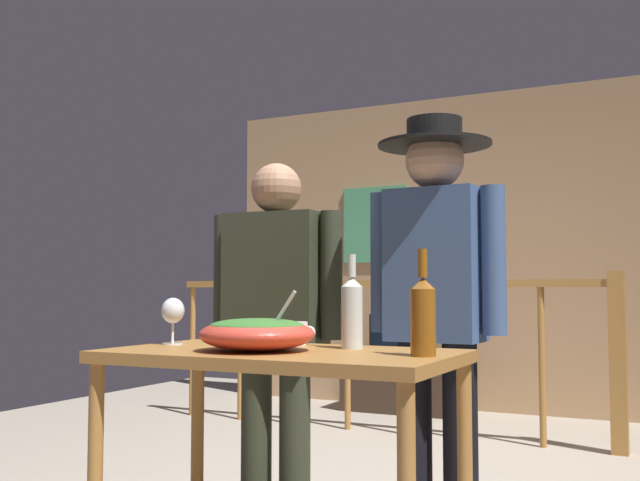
{
  "coord_description": "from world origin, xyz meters",
  "views": [
    {
      "loc": [
        1.17,
        -3.2,
        1.02
      ],
      "look_at": [
        -0.06,
        -0.74,
        1.19
      ],
      "focal_mm": 41.91,
      "sensor_mm": 36.0,
      "label": 1
    }
  ],
  "objects_px": {
    "wine_bottle_clear": "(352,311)",
    "mug_white": "(297,333)",
    "tv_console": "(399,385)",
    "wine_glass": "(173,312)",
    "serving_table": "(281,382)",
    "salad_bowl": "(257,332)",
    "flat_screen_tv": "(397,333)",
    "person_standing_left": "(276,313)",
    "stair_railing": "(440,336)",
    "wine_bottle_amber": "(423,314)",
    "framed_picture": "(375,225)",
    "person_standing_right": "(436,294)"
  },
  "relations": [
    {
      "from": "wine_glass",
      "to": "wine_bottle_amber",
      "type": "relative_size",
      "value": 0.52
    },
    {
      "from": "tv_console",
      "to": "wine_bottle_amber",
      "type": "distance_m",
      "value": 4.08
    },
    {
      "from": "salad_bowl",
      "to": "wine_glass",
      "type": "xyz_separation_m",
      "value": [
        -0.42,
        0.1,
        0.06
      ]
    },
    {
      "from": "salad_bowl",
      "to": "mug_white",
      "type": "height_order",
      "value": "salad_bowl"
    },
    {
      "from": "stair_railing",
      "to": "person_standing_left",
      "type": "relative_size",
      "value": 2.13
    },
    {
      "from": "mug_white",
      "to": "person_standing_left",
      "type": "height_order",
      "value": "person_standing_left"
    },
    {
      "from": "salad_bowl",
      "to": "wine_bottle_amber",
      "type": "height_order",
      "value": "wine_bottle_amber"
    },
    {
      "from": "wine_bottle_amber",
      "to": "person_standing_right",
      "type": "xyz_separation_m",
      "value": [
        -0.14,
        0.58,
        0.06
      ]
    },
    {
      "from": "tv_console",
      "to": "flat_screen_tv",
      "type": "relative_size",
      "value": 1.89
    },
    {
      "from": "framed_picture",
      "to": "wine_bottle_clear",
      "type": "xyz_separation_m",
      "value": [
        1.49,
        -3.86,
        -0.65
      ]
    },
    {
      "from": "framed_picture",
      "to": "stair_railing",
      "type": "distance_m",
      "value": 1.79
    },
    {
      "from": "person_standing_left",
      "to": "person_standing_right",
      "type": "relative_size",
      "value": 0.93
    },
    {
      "from": "stair_railing",
      "to": "mug_white",
      "type": "xyz_separation_m",
      "value": [
        0.27,
        -2.58,
        0.17
      ]
    },
    {
      "from": "stair_railing",
      "to": "person_standing_left",
      "type": "bearing_deg",
      "value": -90.4
    },
    {
      "from": "serving_table",
      "to": "wine_bottle_amber",
      "type": "height_order",
      "value": "wine_bottle_amber"
    },
    {
      "from": "tv_console",
      "to": "salad_bowl",
      "type": "bearing_deg",
      "value": -76.35
    },
    {
      "from": "person_standing_right",
      "to": "stair_railing",
      "type": "bearing_deg",
      "value": -70.18
    },
    {
      "from": "wine_bottle_clear",
      "to": "wine_bottle_amber",
      "type": "height_order",
      "value": "wine_bottle_amber"
    },
    {
      "from": "wine_bottle_clear",
      "to": "mug_white",
      "type": "bearing_deg",
      "value": 162.4
    },
    {
      "from": "stair_railing",
      "to": "salad_bowl",
      "type": "relative_size",
      "value": 8.69
    },
    {
      "from": "mug_white",
      "to": "person_standing_left",
      "type": "relative_size",
      "value": 0.07
    },
    {
      "from": "serving_table",
      "to": "wine_bottle_amber",
      "type": "xyz_separation_m",
      "value": [
        0.49,
        -0.0,
        0.23
      ]
    },
    {
      "from": "framed_picture",
      "to": "mug_white",
      "type": "distance_m",
      "value": 4.04
    },
    {
      "from": "tv_console",
      "to": "serving_table",
      "type": "xyz_separation_m",
      "value": [
        0.98,
        -3.73,
        0.49
      ]
    },
    {
      "from": "tv_console",
      "to": "wine_glass",
      "type": "xyz_separation_m",
      "value": [
        0.5,
        -3.69,
        0.72
      ]
    },
    {
      "from": "wine_bottle_amber",
      "to": "mug_white",
      "type": "bearing_deg",
      "value": 156.59
    },
    {
      "from": "mug_white",
      "to": "person_standing_left",
      "type": "distance_m",
      "value": 0.44
    },
    {
      "from": "stair_railing",
      "to": "mug_white",
      "type": "distance_m",
      "value": 2.6
    },
    {
      "from": "salad_bowl",
      "to": "wine_glass",
      "type": "relative_size",
      "value": 2.23
    },
    {
      "from": "flat_screen_tv",
      "to": "serving_table",
      "type": "relative_size",
      "value": 0.41
    },
    {
      "from": "serving_table",
      "to": "person_standing_right",
      "type": "bearing_deg",
      "value": 58.57
    },
    {
      "from": "serving_table",
      "to": "person_standing_right",
      "type": "relative_size",
      "value": 0.69
    },
    {
      "from": "stair_railing",
      "to": "wine_bottle_amber",
      "type": "distance_m",
      "value": 2.95
    },
    {
      "from": "person_standing_right",
      "to": "wine_bottle_clear",
      "type": "bearing_deg",
      "value": 71.02
    },
    {
      "from": "mug_white",
      "to": "salad_bowl",
      "type": "bearing_deg",
      "value": -88.49
    },
    {
      "from": "salad_bowl",
      "to": "mug_white",
      "type": "bearing_deg",
      "value": 91.51
    },
    {
      "from": "wine_bottle_clear",
      "to": "mug_white",
      "type": "distance_m",
      "value": 0.28
    },
    {
      "from": "wine_glass",
      "to": "person_standing_left",
      "type": "distance_m",
      "value": 0.55
    },
    {
      "from": "person_standing_left",
      "to": "person_standing_right",
      "type": "bearing_deg",
      "value": 177.2
    },
    {
      "from": "flat_screen_tv",
      "to": "person_standing_left",
      "type": "xyz_separation_m",
      "value": [
        0.63,
        -3.12,
        0.26
      ]
    },
    {
      "from": "flat_screen_tv",
      "to": "serving_table",
      "type": "distance_m",
      "value": 3.83
    },
    {
      "from": "serving_table",
      "to": "wine_glass",
      "type": "xyz_separation_m",
      "value": [
        -0.48,
        0.04,
        0.22
      ]
    },
    {
      "from": "salad_bowl",
      "to": "tv_console",
      "type": "bearing_deg",
      "value": 103.65
    },
    {
      "from": "stair_railing",
      "to": "wine_glass",
      "type": "height_order",
      "value": "stair_railing"
    },
    {
      "from": "serving_table",
      "to": "wine_bottle_amber",
      "type": "bearing_deg",
      "value": -0.4
    },
    {
      "from": "serving_table",
      "to": "wine_bottle_clear",
      "type": "xyz_separation_m",
      "value": [
        0.19,
        0.16,
        0.23
      ]
    },
    {
      "from": "mug_white",
      "to": "person_standing_right",
      "type": "distance_m",
      "value": 0.55
    },
    {
      "from": "salad_bowl",
      "to": "wine_bottle_clear",
      "type": "relative_size",
      "value": 1.19
    },
    {
      "from": "framed_picture",
      "to": "tv_console",
      "type": "bearing_deg",
      "value": -42.15
    },
    {
      "from": "wine_bottle_clear",
      "to": "mug_white",
      "type": "relative_size",
      "value": 2.78
    }
  ]
}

